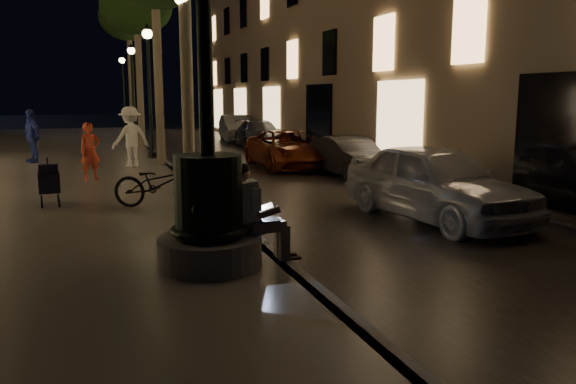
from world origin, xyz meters
name	(u,v)px	position (x,y,z in m)	size (l,w,h in m)	color
ground	(164,166)	(0.00, 15.00, 0.00)	(120.00, 120.00, 0.00)	black
cobble_lane	(245,162)	(3.00, 15.00, 0.01)	(6.00, 45.00, 0.02)	black
promenade	(42,168)	(-4.00, 15.00, 0.10)	(8.00, 45.00, 0.20)	#666259
curb_strip	(164,163)	(0.00, 15.00, 0.10)	(0.25, 45.00, 0.20)	#59595B
fountain_lamppost	(208,192)	(-1.00, 2.00, 1.21)	(1.40, 1.40, 5.21)	#59595B
seated_man_laptop	(253,210)	(-0.39, 2.00, 0.92)	(1.01, 0.34, 1.38)	gray
tree_third	(136,7)	(-0.30, 20.00, 6.14)	(3.00, 3.00, 7.20)	#6B604C
tree_far	(128,18)	(-0.22, 26.00, 6.43)	(3.00, 3.00, 7.50)	#6B604C
lamp_curb_a	(184,62)	(-0.30, 8.00, 3.24)	(0.36, 0.36, 4.81)	black
lamp_curb_b	(149,74)	(-0.30, 16.00, 3.24)	(0.36, 0.36, 4.81)	black
lamp_curb_c	(133,80)	(-0.30, 24.00, 3.24)	(0.36, 0.36, 4.81)	black
lamp_curb_d	(123,83)	(-0.30, 32.00, 3.24)	(0.36, 0.36, 4.81)	black
stroller	(49,182)	(-3.29, 7.28, 0.70)	(0.46, 0.98, 0.99)	black
car_front	(436,182)	(4.00, 4.19, 0.77)	(1.81, 4.51, 1.54)	#B7BAC0
car_second	(348,156)	(5.06, 10.41, 0.62)	(1.30, 3.73, 1.23)	black
car_third	(288,149)	(4.00, 13.00, 0.64)	(2.13, 4.63, 1.29)	maroon
car_rear	(259,134)	(5.14, 20.40, 0.66)	(1.85, 4.54, 1.32)	#313036
car_fifth	(237,128)	(5.16, 24.77, 0.71)	(1.51, 4.33, 1.43)	gray
pedestrian_red	(90,151)	(-2.45, 10.86, 0.98)	(0.57, 0.37, 1.56)	#C33D27
pedestrian_white	(131,137)	(-1.21, 13.44, 1.16)	(1.25, 0.72, 1.93)	white
pedestrian_blue	(32,136)	(-4.31, 15.79, 1.11)	(1.07, 0.45, 1.82)	navy
bicycle	(159,184)	(-1.17, 6.24, 0.70)	(0.66, 1.90, 1.00)	black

